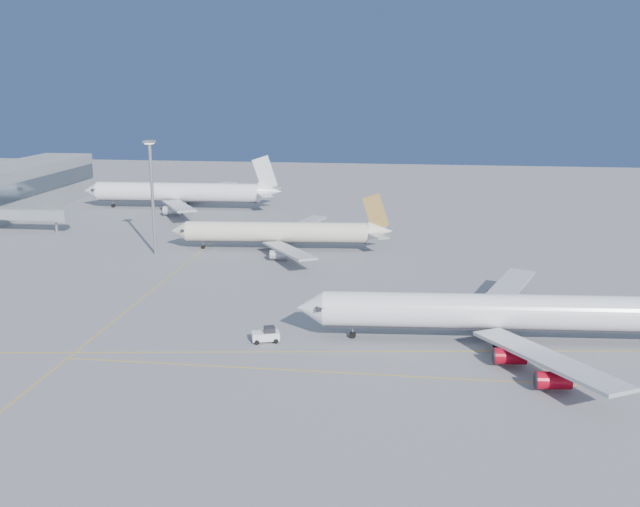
# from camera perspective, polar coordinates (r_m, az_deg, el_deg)

# --- Properties ---
(ground) EXTENTS (500.00, 500.00, 0.00)m
(ground) POSITION_cam_1_polar(r_m,az_deg,el_deg) (119.14, 1.19, -6.80)
(ground) COLOR slate
(ground) RESTS_ON ground
(jet_bridge) EXTENTS (23.60, 3.60, 6.90)m
(jet_bridge) POSITION_cam_1_polar(r_m,az_deg,el_deg) (214.13, -22.10, 2.91)
(jet_bridge) COLOR gray
(jet_bridge) RESTS_ON ground
(taxiway_lines) EXTENTS (118.86, 140.00, 0.02)m
(taxiway_lines) POSITION_cam_1_polar(r_m,az_deg,el_deg) (127.33, -5.11, -5.47)
(taxiway_lines) COLOR #D09D0B
(taxiway_lines) RESTS_ON ground
(airliner_virgin) EXTENTS (66.60, 59.67, 16.42)m
(airliner_virgin) POSITION_cam_1_polar(r_m,az_deg,el_deg) (119.99, 14.25, -4.59)
(airliner_virgin) COLOR white
(airliner_virgin) RESTS_ON ground
(airliner_etihad) EXTENTS (56.06, 51.62, 14.62)m
(airliner_etihad) POSITION_cam_1_polar(r_m,az_deg,el_deg) (178.83, -3.08, 1.70)
(airliner_etihad) COLOR beige
(airliner_etihad) RESTS_ON ground
(airliner_third) EXTENTS (66.87, 61.68, 17.95)m
(airliner_third) POSITION_cam_1_polar(r_m,az_deg,el_deg) (240.06, -10.98, 4.83)
(airliner_third) COLOR white
(airliner_third) RESTS_ON ground
(pushback_tug) EXTENTS (4.89, 3.76, 2.49)m
(pushback_tug) POSITION_cam_1_polar(r_m,az_deg,el_deg) (117.67, -4.31, -6.51)
(pushback_tug) COLOR white
(pushback_tug) RESTS_ON ground
(light_mast) EXTENTS (2.40, 2.40, 27.75)m
(light_mast) POSITION_cam_1_polar(r_m,az_deg,el_deg) (176.27, -13.29, 5.11)
(light_mast) COLOR gray
(light_mast) RESTS_ON ground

